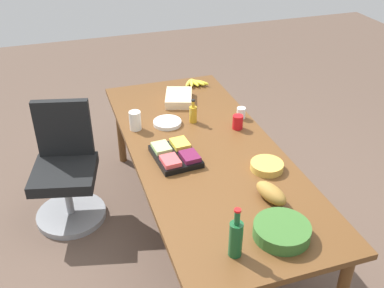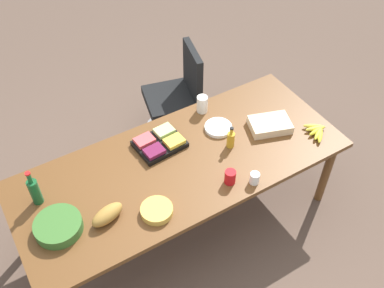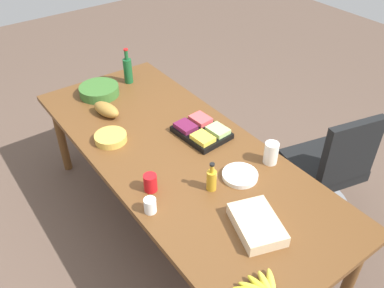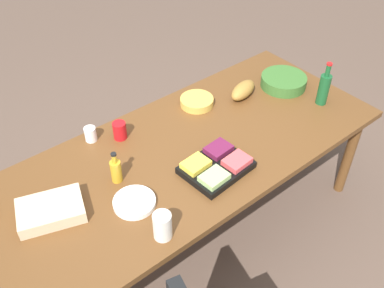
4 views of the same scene
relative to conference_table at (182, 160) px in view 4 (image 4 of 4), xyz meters
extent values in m
plane|color=brown|center=(0.00, 0.00, -0.68)|extent=(10.00, 10.00, 0.00)
cube|color=brown|center=(0.00, 0.00, 0.04)|extent=(2.51, 1.04, 0.04)
cylinder|color=brown|center=(1.16, -0.43, -0.33)|extent=(0.07, 0.07, 0.70)
cylinder|color=brown|center=(1.16, 0.43, -0.33)|extent=(0.07, 0.07, 0.70)
cube|color=black|center=(0.05, -0.23, 0.08)|extent=(0.38, 0.31, 0.04)
cube|color=#AAD17D|center=(-0.03, -0.31, 0.12)|extent=(0.15, 0.12, 0.03)
cube|color=#E74F52|center=(0.15, -0.30, 0.12)|extent=(0.15, 0.12, 0.03)
cube|color=yellow|center=(-0.04, -0.17, 0.12)|extent=(0.15, 0.12, 0.03)
cube|color=maroon|center=(0.14, -0.16, 0.12)|extent=(0.15, 0.12, 0.03)
cylinder|color=gold|center=(0.37, 0.31, 0.09)|extent=(0.26, 0.26, 0.05)
cylinder|color=white|center=(-0.44, -0.41, 0.14)|extent=(0.11, 0.11, 0.15)
cube|color=beige|center=(-0.80, 0.04, 0.10)|extent=(0.37, 0.31, 0.07)
ellipsoid|color=olive|center=(0.67, 0.19, 0.11)|extent=(0.26, 0.17, 0.10)
cylinder|color=#185429|center=(1.02, -0.20, 0.17)|extent=(0.09, 0.09, 0.21)
cylinder|color=#185429|center=(1.02, -0.20, 0.31)|extent=(0.04, 0.04, 0.08)
cylinder|color=red|center=(1.02, -0.20, 0.36)|extent=(0.05, 0.05, 0.01)
cylinder|color=gold|center=(-0.41, 0.05, 0.13)|extent=(0.07, 0.07, 0.13)
cylinder|color=gold|center=(-0.41, 0.05, 0.22)|extent=(0.03, 0.03, 0.05)
cylinder|color=black|center=(-0.41, 0.05, 0.25)|extent=(0.04, 0.04, 0.01)
cylinder|color=#38692B|center=(0.97, 0.10, 0.10)|extent=(0.32, 0.32, 0.08)
cylinder|color=white|center=(-0.44, -0.16, 0.08)|extent=(0.22, 0.22, 0.03)
cylinder|color=red|center=(-0.21, 0.34, 0.12)|extent=(0.08, 0.08, 0.11)
cylinder|color=white|center=(-0.35, 0.43, 0.11)|extent=(0.08, 0.08, 0.09)
camera|label=1|loc=(2.57, -0.94, 1.79)|focal=42.25mm
camera|label=2|loc=(1.06, 1.93, 2.54)|focal=41.60mm
camera|label=3|loc=(-1.76, 1.17, 1.74)|focal=38.05mm
camera|label=4|loc=(-1.15, -1.50, 1.78)|focal=41.09mm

